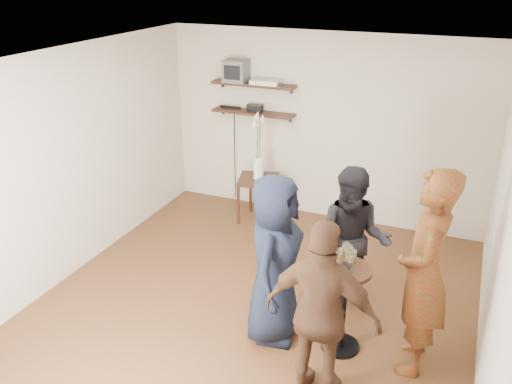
# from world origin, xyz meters

# --- Properties ---
(room) EXTENTS (4.58, 5.08, 2.68)m
(room) POSITION_xyz_m (0.00, 0.00, 1.30)
(room) COLOR #442B15
(room) RESTS_ON ground
(shelf_upper) EXTENTS (1.20, 0.25, 0.04)m
(shelf_upper) POSITION_xyz_m (-1.00, 2.38, 1.85)
(shelf_upper) COLOR black
(shelf_upper) RESTS_ON room
(shelf_lower) EXTENTS (1.20, 0.25, 0.04)m
(shelf_lower) POSITION_xyz_m (-1.00, 2.38, 1.45)
(shelf_lower) COLOR black
(shelf_lower) RESTS_ON room
(crt_monitor) EXTENTS (0.32, 0.30, 0.30)m
(crt_monitor) POSITION_xyz_m (-1.25, 2.38, 2.02)
(crt_monitor) COLOR #59595B
(crt_monitor) RESTS_ON shelf_upper
(dvd_deck) EXTENTS (0.40, 0.24, 0.06)m
(dvd_deck) POSITION_xyz_m (-0.81, 2.38, 1.90)
(dvd_deck) COLOR silver
(dvd_deck) RESTS_ON shelf_upper
(radio) EXTENTS (0.22, 0.10, 0.10)m
(radio) POSITION_xyz_m (-0.98, 2.38, 1.52)
(radio) COLOR black
(radio) RESTS_ON shelf_lower
(power_strip) EXTENTS (0.30, 0.05, 0.03)m
(power_strip) POSITION_xyz_m (-1.38, 2.42, 1.48)
(power_strip) COLOR black
(power_strip) RESTS_ON shelf_lower
(side_table) EXTENTS (0.65, 0.65, 0.64)m
(side_table) POSITION_xyz_m (-0.75, 1.97, 0.54)
(side_table) COLOR black
(side_table) RESTS_ON room
(vase_lilies) EXTENTS (0.19, 0.20, 0.98)m
(vase_lilies) POSITION_xyz_m (-0.76, 1.97, 0.95)
(vase_lilies) COLOR white
(vase_lilies) RESTS_ON side_table
(drinks_table) EXTENTS (0.48, 0.48, 0.88)m
(drinks_table) POSITION_xyz_m (1.03, -0.28, 0.56)
(drinks_table) COLOR black
(drinks_table) RESTS_ON room
(wine_glass_fl) EXTENTS (0.06, 0.06, 0.19)m
(wine_glass_fl) POSITION_xyz_m (0.97, -0.31, 1.01)
(wine_glass_fl) COLOR silver
(wine_glass_fl) RESTS_ON drinks_table
(wine_glass_fr) EXTENTS (0.07, 0.07, 0.21)m
(wine_glass_fr) POSITION_xyz_m (1.09, -0.32, 1.03)
(wine_glass_fr) COLOR silver
(wine_glass_fr) RESTS_ON drinks_table
(wine_glass_bl) EXTENTS (0.07, 0.07, 0.21)m
(wine_glass_bl) POSITION_xyz_m (1.00, -0.21, 1.02)
(wine_glass_bl) COLOR silver
(wine_glass_bl) RESTS_ON drinks_table
(wine_glass_br) EXTENTS (0.07, 0.07, 0.22)m
(wine_glass_br) POSITION_xyz_m (1.04, -0.27, 1.03)
(wine_glass_br) COLOR silver
(wine_glass_br) RESTS_ON drinks_table
(person_plaid) EXTENTS (0.50, 0.73, 1.93)m
(person_plaid) POSITION_xyz_m (1.70, -0.25, 0.96)
(person_plaid) COLOR #A41216
(person_plaid) RESTS_ON room
(person_dark) EXTENTS (0.84, 0.70, 1.59)m
(person_dark) POSITION_xyz_m (0.95, 0.38, 0.79)
(person_dark) COLOR black
(person_dark) RESTS_ON room
(person_navy) EXTENTS (0.60, 0.87, 1.69)m
(person_navy) POSITION_xyz_m (0.36, -0.34, 0.85)
(person_navy) COLOR black
(person_navy) RESTS_ON room
(person_brown) EXTENTS (0.97, 0.43, 1.64)m
(person_brown) POSITION_xyz_m (1.01, -0.95, 0.82)
(person_brown) COLOR #4F3322
(person_brown) RESTS_ON room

